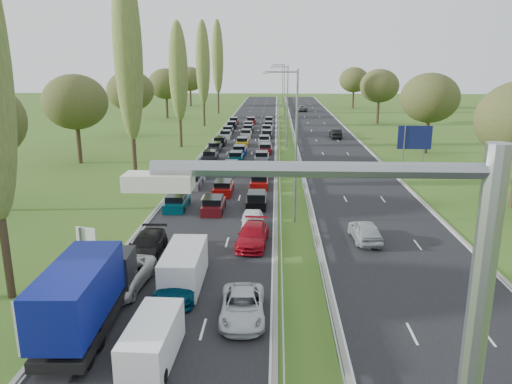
{
  "coord_description": "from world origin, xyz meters",
  "views": [
    {
      "loc": [
        2.95,
        4.51,
        12.55
      ],
      "look_at": [
        1.22,
        46.6,
        1.5
      ],
      "focal_mm": 35.0,
      "sensor_mm": 36.0,
      "label": 1
    }
  ],
  "objects_px": {
    "blue_lorry": "(87,293)",
    "white_van_front": "(154,339)",
    "info_sign": "(86,238)",
    "near_car_3": "(147,245)",
    "near_car_2": "(122,276)",
    "direction_sign": "(415,139)",
    "white_van_rear": "(185,265)"
  },
  "relations": [
    {
      "from": "blue_lorry",
      "to": "white_van_front",
      "type": "height_order",
      "value": "blue_lorry"
    },
    {
      "from": "blue_lorry",
      "to": "white_van_front",
      "type": "distance_m",
      "value": 4.43
    },
    {
      "from": "blue_lorry",
      "to": "info_sign",
      "type": "xyz_separation_m",
      "value": [
        -3.46,
        9.01,
        -0.55
      ]
    },
    {
      "from": "near_car_3",
      "to": "blue_lorry",
      "type": "relative_size",
      "value": 0.58
    },
    {
      "from": "near_car_2",
      "to": "blue_lorry",
      "type": "height_order",
      "value": "blue_lorry"
    },
    {
      "from": "white_van_front",
      "to": "direction_sign",
      "type": "height_order",
      "value": "direction_sign"
    },
    {
      "from": "white_van_front",
      "to": "white_van_rear",
      "type": "xyz_separation_m",
      "value": [
        -0.03,
        7.75,
        0.13
      ]
    },
    {
      "from": "white_van_rear",
      "to": "white_van_front",
      "type": "bearing_deg",
      "value": -90.33
    },
    {
      "from": "near_car_3",
      "to": "direction_sign",
      "type": "xyz_separation_m",
      "value": [
        24.98,
        28.92,
        2.82
      ]
    },
    {
      "from": "near_car_2",
      "to": "white_van_rear",
      "type": "relative_size",
      "value": 1.02
    },
    {
      "from": "white_van_front",
      "to": "white_van_rear",
      "type": "bearing_deg",
      "value": 91.96
    },
    {
      "from": "blue_lorry",
      "to": "info_sign",
      "type": "relative_size",
      "value": 4.16
    },
    {
      "from": "info_sign",
      "to": "white_van_front",
      "type": "bearing_deg",
      "value": -57.62
    },
    {
      "from": "info_sign",
      "to": "near_car_2",
      "type": "bearing_deg",
      "value": -50.31
    },
    {
      "from": "near_car_3",
      "to": "white_van_front",
      "type": "bearing_deg",
      "value": -74.26
    },
    {
      "from": "near_car_3",
      "to": "info_sign",
      "type": "xyz_separation_m",
      "value": [
        -3.82,
        -0.5,
        0.62
      ]
    },
    {
      "from": "info_sign",
      "to": "direction_sign",
      "type": "distance_m",
      "value": 41.23
    },
    {
      "from": "near_car_2",
      "to": "near_car_3",
      "type": "height_order",
      "value": "near_car_2"
    },
    {
      "from": "near_car_2",
      "to": "white_van_front",
      "type": "xyz_separation_m",
      "value": [
        3.43,
        -6.79,
        0.19
      ]
    },
    {
      "from": "white_van_front",
      "to": "direction_sign",
      "type": "bearing_deg",
      "value": 63.69
    },
    {
      "from": "white_van_rear",
      "to": "info_sign",
      "type": "bearing_deg",
      "value": 153.11
    },
    {
      "from": "near_car_3",
      "to": "white_van_front",
      "type": "distance_m",
      "value": 12.23
    },
    {
      "from": "near_car_3",
      "to": "near_car_2",
      "type": "bearing_deg",
      "value": -91.28
    },
    {
      "from": "white_van_rear",
      "to": "near_car_2",
      "type": "bearing_deg",
      "value": -164.91
    },
    {
      "from": "near_car_3",
      "to": "direction_sign",
      "type": "relative_size",
      "value": 0.97
    },
    {
      "from": "near_car_2",
      "to": "white_van_rear",
      "type": "xyz_separation_m",
      "value": [
        3.4,
        0.95,
        0.32
      ]
    },
    {
      "from": "white_van_front",
      "to": "blue_lorry",
      "type": "bearing_deg",
      "value": 150.23
    },
    {
      "from": "near_car_3",
      "to": "white_van_front",
      "type": "xyz_separation_m",
      "value": [
        3.33,
        -11.77,
        0.21
      ]
    },
    {
      "from": "near_car_2",
      "to": "info_sign",
      "type": "xyz_separation_m",
      "value": [
        -3.71,
        4.47,
        0.59
      ]
    },
    {
      "from": "blue_lorry",
      "to": "white_van_front",
      "type": "xyz_separation_m",
      "value": [
        3.69,
        -2.26,
        -0.96
      ]
    },
    {
      "from": "near_car_3",
      "to": "blue_lorry",
      "type": "bearing_deg",
      "value": -92.21
    },
    {
      "from": "near_car_2",
      "to": "white_van_front",
      "type": "bearing_deg",
      "value": -58.73
    }
  ]
}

